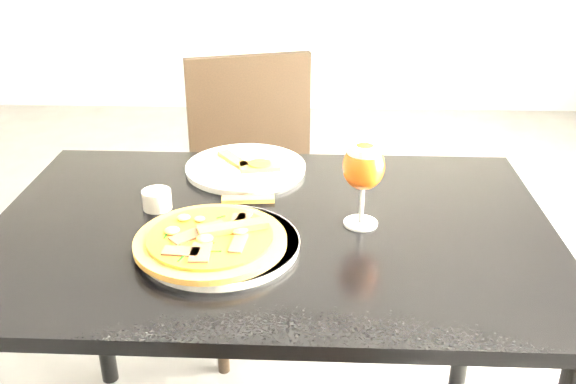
{
  "coord_description": "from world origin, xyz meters",
  "views": [
    {
      "loc": [
        0.4,
        -1.29,
        1.4
      ],
      "look_at": [
        0.35,
        -0.1,
        0.83
      ],
      "focal_mm": 40.0,
      "sensor_mm": 36.0,
      "label": 1
    }
  ],
  "objects_px": {
    "dining_table": "(272,260)",
    "beer_glass": "(364,167)",
    "chair_far": "(259,191)",
    "pizza": "(211,239)"
  },
  "relations": [
    {
      "from": "dining_table",
      "to": "chair_far",
      "type": "distance_m",
      "value": 0.69
    },
    {
      "from": "dining_table",
      "to": "pizza",
      "type": "height_order",
      "value": "pizza"
    },
    {
      "from": "chair_far",
      "to": "beer_glass",
      "type": "relative_size",
      "value": 5.0
    },
    {
      "from": "beer_glass",
      "to": "chair_far",
      "type": "bearing_deg",
      "value": 112.45
    },
    {
      "from": "pizza",
      "to": "beer_glass",
      "type": "relative_size",
      "value": 1.63
    },
    {
      "from": "pizza",
      "to": "beer_glass",
      "type": "xyz_separation_m",
      "value": [
        0.3,
        0.12,
        0.11
      ]
    },
    {
      "from": "chair_far",
      "to": "beer_glass",
      "type": "bearing_deg",
      "value": -83.65
    },
    {
      "from": "dining_table",
      "to": "beer_glass",
      "type": "xyz_separation_m",
      "value": [
        0.19,
        0.01,
        0.22
      ]
    },
    {
      "from": "pizza",
      "to": "beer_glass",
      "type": "height_order",
      "value": "beer_glass"
    },
    {
      "from": "beer_glass",
      "to": "pizza",
      "type": "bearing_deg",
      "value": -157.82
    }
  ]
}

